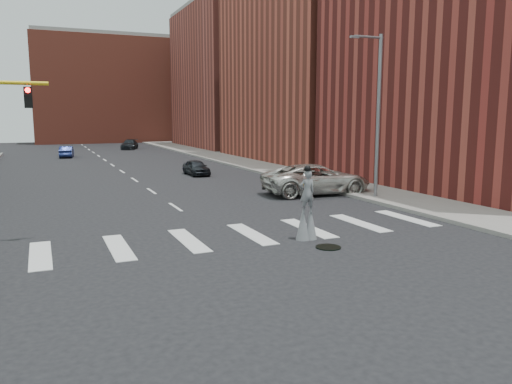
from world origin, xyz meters
The scene contains 13 objects.
ground_plane centered at (0.00, 0.00, 0.00)m, with size 160.00×160.00×0.00m, color black.
sidewalk_right centered at (12.50, 25.00, 0.09)m, with size 5.00×90.00×0.18m, color gray.
manhole centered at (3.00, -2.00, 0.02)m, with size 0.90×0.90×0.04m, color black.
building_near centered at (22.00, 8.00, 11.00)m, with size 16.00×20.00×22.00m, color maroon.
building_mid centered at (22.00, 30.00, 12.00)m, with size 16.00×22.00×24.00m, color #9B4130.
building_far centered at (22.00, 54.00, 10.00)m, with size 16.00×22.00×20.00m, color #954137.
building_backdrop centered at (6.00, 78.00, 9.00)m, with size 26.00×14.00×18.00m, color #9B4130.
streetlight centered at (10.90, 6.00, 4.90)m, with size 2.05×0.20×9.00m.
stilt_performer centered at (2.89, -0.61, 1.08)m, with size 0.84×0.53×2.83m.
suv_crossing centered at (8.82, 8.86, 0.90)m, with size 2.99×6.49×1.80m, color beige.
car_near centered at (5.01, 21.04, 0.61)m, with size 1.43×3.56×1.21m, color black.
car_mid centered at (-3.50, 43.21, 0.64)m, with size 1.35×3.86×1.27m, color navy.
car_far centered at (5.32, 54.46, 0.67)m, with size 1.87×4.61×1.34m, color black.
Camera 1 is at (-6.21, -16.81, 4.66)m, focal length 35.00 mm.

